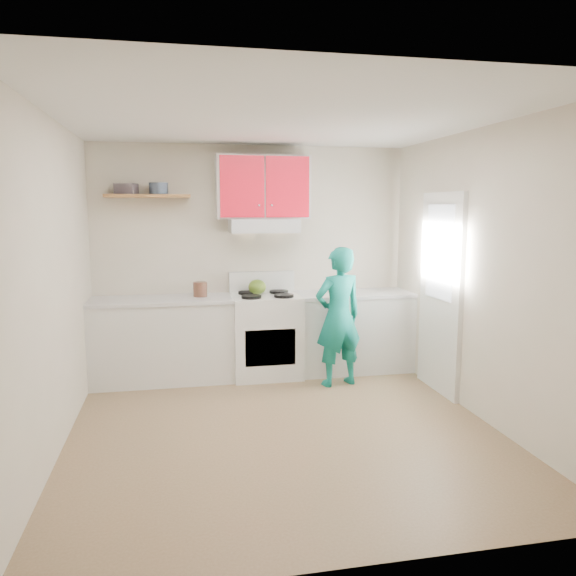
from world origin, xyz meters
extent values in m
plane|color=brown|center=(0.00, 0.00, 0.00)|extent=(3.80, 3.80, 0.00)
cube|color=white|center=(0.00, 0.00, 2.60)|extent=(3.60, 3.80, 0.04)
cube|color=beige|center=(0.00, 1.90, 1.30)|extent=(3.60, 0.04, 2.60)
cube|color=beige|center=(0.00, -1.90, 1.30)|extent=(3.60, 0.04, 2.60)
cube|color=beige|center=(-1.80, 0.00, 1.30)|extent=(0.04, 3.80, 2.60)
cube|color=beige|center=(1.80, 0.00, 1.30)|extent=(0.04, 3.80, 2.60)
cube|color=white|center=(1.78, 0.70, 1.02)|extent=(0.05, 0.85, 2.05)
cube|color=white|center=(1.75, 0.70, 1.45)|extent=(0.01, 0.55, 0.95)
cube|color=silver|center=(-1.04, 1.60, 0.45)|extent=(1.52, 0.60, 0.90)
cube|color=silver|center=(1.14, 1.60, 0.45)|extent=(1.32, 0.60, 0.90)
cube|color=white|center=(0.10, 1.57, 0.46)|extent=(0.76, 0.65, 0.92)
cube|color=silver|center=(0.10, 1.68, 1.70)|extent=(0.76, 0.44, 0.15)
cube|color=red|center=(0.10, 1.73, 2.12)|extent=(1.02, 0.33, 0.70)
cube|color=brown|center=(-1.15, 1.75, 2.02)|extent=(0.90, 0.30, 0.04)
cube|color=#484047|center=(-1.37, 1.74, 2.09)|extent=(0.26, 0.22, 0.11)
cylinder|color=#333D4C|center=(-1.03, 1.72, 2.10)|extent=(0.21, 0.21, 0.12)
ellipsoid|color=#4E6D1E|center=(0.02, 1.66, 1.01)|extent=(0.26, 0.26, 0.17)
cylinder|color=#4A2C20|center=(-0.62, 1.64, 0.99)|extent=(0.19, 0.19, 0.18)
cube|color=olive|center=(0.89, 1.59, 0.91)|extent=(0.28, 0.21, 0.02)
cube|color=red|center=(1.37, 1.50, 0.90)|extent=(0.31, 0.26, 0.01)
imported|color=#0D786C|center=(0.81, 1.08, 0.75)|extent=(0.61, 0.47, 1.49)
camera|label=1|loc=(-0.87, -4.47, 1.90)|focal=34.53mm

